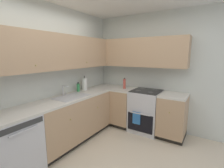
{
  "coord_description": "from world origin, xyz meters",
  "views": [
    {
      "loc": [
        -1.72,
        -1.1,
        1.69
      ],
      "look_at": [
        0.97,
        0.59,
        1.11
      ],
      "focal_mm": 25.98,
      "sensor_mm": 36.0,
      "label": 1
    }
  ],
  "objects": [
    {
      "name": "lower_cabinets_right",
      "position": [
        1.57,
        0.02,
        0.44
      ],
      "size": [
        0.62,
        1.58,
        0.87
      ],
      "color": "tan",
      "rests_on": "ground_plane"
    },
    {
      "name": "countertop_back",
      "position": [
        0.43,
        1.14,
        0.89
      ],
      "size": [
        2.89,
        0.6,
        0.03
      ],
      "primitive_type": "cube",
      "color": "beige",
      "rests_on": "lower_cabinets_back"
    },
    {
      "name": "upper_cabinets_back",
      "position": [
        0.27,
        1.28,
        1.73
      ],
      "size": [
        2.57,
        0.34,
        0.62
      ],
      "color": "tan"
    },
    {
      "name": "paper_towel_roll",
      "position": [
        0.95,
        1.3,
        1.04
      ],
      "size": [
        0.11,
        0.11,
        0.33
      ],
      "color": "white",
      "rests_on": "countertop_back"
    },
    {
      "name": "wall_back",
      "position": [
        0.0,
        1.47,
        1.3
      ],
      "size": [
        3.84,
        0.05,
        2.59
      ],
      "primitive_type": "cube",
      "color": "silver",
      "rests_on": "ground_plane"
    },
    {
      "name": "dishwasher",
      "position": [
        -0.72,
        1.14,
        0.44
      ],
      "size": [
        0.6,
        0.63,
        0.87
      ],
      "color": "silver",
      "rests_on": "ground_plane"
    },
    {
      "name": "upper_cabinets_right",
      "position": [
        1.71,
        0.38,
        1.73
      ],
      "size": [
        0.32,
        2.13,
        0.62
      ],
      "color": "tan"
    },
    {
      "name": "sink",
      "position": [
        0.37,
        1.11,
        0.87
      ],
      "size": [
        0.63,
        0.4,
        0.1
      ],
      "color": "#B7B7BC",
      "rests_on": "countertop_back"
    },
    {
      "name": "faucet",
      "position": [
        0.38,
        1.32,
        1.03
      ],
      "size": [
        0.07,
        0.16,
        0.2
      ],
      "color": "silver",
      "rests_on": "countertop_back"
    },
    {
      "name": "lower_cabinets_back",
      "position": [
        0.43,
        1.14,
        0.44
      ],
      "size": [
        1.68,
        0.62,
        0.87
      ],
      "color": "tan",
      "rests_on": "ground_plane"
    },
    {
      "name": "wall_right",
      "position": [
        1.9,
        0.0,
        1.3
      ],
      "size": [
        0.05,
        2.98,
        2.59
      ],
      "primitive_type": "cube",
      "color": "silver",
      "rests_on": "ground_plane"
    },
    {
      "name": "oil_bottle",
      "position": [
        1.57,
        0.63,
        1.02
      ],
      "size": [
        0.06,
        0.06,
        0.25
      ],
      "color": "#BF4C3F",
      "rests_on": "countertop_right"
    },
    {
      "name": "soap_bottle",
      "position": [
        0.77,
        1.32,
        0.99
      ],
      "size": [
        0.06,
        0.06,
        0.2
      ],
      "color": "#338C4C",
      "rests_on": "countertop_back"
    },
    {
      "name": "oven_range",
      "position": [
        1.59,
        0.09,
        0.46
      ],
      "size": [
        0.68,
        0.62,
        1.06
      ],
      "color": "silver",
      "rests_on": "ground_plane"
    },
    {
      "name": "countertop_right",
      "position": [
        1.57,
        0.02,
        0.89
      ],
      "size": [
        0.6,
        1.58,
        0.03
      ],
      "color": "beige",
      "rests_on": "lower_cabinets_right"
    }
  ]
}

